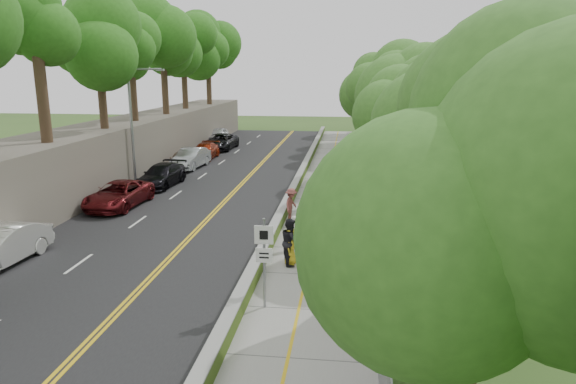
{
  "coord_description": "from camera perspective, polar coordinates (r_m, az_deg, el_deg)",
  "views": [
    {
      "loc": [
        3.73,
        -18.62,
        7.8
      ],
      "look_at": [
        0.5,
        8.0,
        1.4
      ],
      "focal_mm": 32.0,
      "sensor_mm": 36.0,
      "label": 1
    }
  ],
  "objects": [
    {
      "name": "painter_1",
      "position": [
        22.66,
        0.81,
        -4.53
      ],
      "size": [
        0.44,
        0.6,
        1.54
      ],
      "primitive_type": "imported",
      "rotation": [
        0.0,
        0.0,
        1.44
      ],
      "color": "silver",
      "rests_on": "sidewalk"
    },
    {
      "name": "sidewalk",
      "position": [
        34.53,
        4.78,
        0.36
      ],
      "size": [
        4.2,
        66.0,
        0.05
      ],
      "primitive_type": "cube",
      "color": "gray",
      "rests_on": "ground"
    },
    {
      "name": "person_far",
      "position": [
        40.97,
        5.53,
        3.63
      ],
      "size": [
        1.03,
        0.58,
        1.66
      ],
      "primitive_type": "imported",
      "rotation": [
        0.0,
        0.0,
        3.33
      ],
      "color": "black",
      "rests_on": "sidewalk"
    },
    {
      "name": "painter_3",
      "position": [
        27.05,
        0.36,
        -1.35
      ],
      "size": [
        0.9,
        1.23,
        1.7
      ],
      "primitive_type": "imported",
      "rotation": [
        0.0,
        0.0,
        1.31
      ],
      "color": "brown",
      "rests_on": "sidewalk"
    },
    {
      "name": "jersey_barrier",
      "position": [
        34.63,
        0.98,
        0.91
      ],
      "size": [
        0.42,
        66.0,
        0.6
      ],
      "primitive_type": "cube",
      "color": "#90E121",
      "rests_on": "ground"
    },
    {
      "name": "painter_0",
      "position": [
        20.95,
        0.27,
        -6.05
      ],
      "size": [
        0.63,
        0.83,
        1.53
      ],
      "primitive_type": "imported",
      "rotation": [
        0.0,
        0.0,
        1.37
      ],
      "color": "yellow",
      "rests_on": "sidewalk"
    },
    {
      "name": "rock_embankment",
      "position": [
        38.22,
        -20.02,
        3.88
      ],
      "size": [
        5.0,
        66.0,
        4.0
      ],
      "primitive_type": "cube",
      "color": "#595147",
      "rests_on": "ground"
    },
    {
      "name": "car_5",
      "position": [
        42.24,
        -10.75,
        3.71
      ],
      "size": [
        2.11,
        5.01,
        1.61
      ],
      "primitive_type": "imported",
      "rotation": [
        0.0,
        0.0,
        -0.08
      ],
      "color": "#A5A9AC",
      "rests_on": "road"
    },
    {
      "name": "road",
      "position": [
        35.7,
        -8.07,
        0.7
      ],
      "size": [
        11.2,
        66.0,
        0.04
      ],
      "primitive_type": "cube",
      "color": "black",
      "rests_on": "ground"
    },
    {
      "name": "concrete_block",
      "position": [
        20.82,
        8.11,
        -7.3
      ],
      "size": [
        1.4,
        1.12,
        0.87
      ],
      "primitive_type": "cube",
      "rotation": [
        0.0,
        0.0,
        -0.12
      ],
      "color": "slate",
      "rests_on": "sidewalk"
    },
    {
      "name": "car_3",
      "position": [
        36.11,
        -13.88,
        1.81
      ],
      "size": [
        2.4,
        5.21,
        1.48
      ],
      "primitive_type": "imported",
      "rotation": [
        0.0,
        0.0,
        -0.07
      ],
      "color": "black",
      "rests_on": "road"
    },
    {
      "name": "signpost",
      "position": [
        16.88,
        -2.67,
        -6.83
      ],
      "size": [
        0.62,
        0.09,
        3.1
      ],
      "color": "gray",
      "rests_on": "sidewalk"
    },
    {
      "name": "car_4",
      "position": [
        42.28,
        -11.72,
        3.54
      ],
      "size": [
        2.04,
        4.29,
        1.41
      ],
      "primitive_type": "imported",
      "rotation": [
        0.0,
        0.0,
        0.09
      ],
      "color": "gray",
      "rests_on": "road"
    },
    {
      "name": "construction_barrel",
      "position": [
        36.54,
        5.64,
        1.85
      ],
      "size": [
        0.56,
        0.56,
        0.92
      ],
      "primitive_type": "cylinder",
      "color": "orange",
      "rests_on": "sidewalk"
    },
    {
      "name": "car_2",
      "position": [
        31.22,
        -18.3,
        -0.28
      ],
      "size": [
        2.67,
        5.37,
        1.46
      ],
      "primitive_type": "imported",
      "rotation": [
        0.0,
        0.0,
        -0.05
      ],
      "color": "maroon",
      "rests_on": "road"
    },
    {
      "name": "car_8",
      "position": [
        56.78,
        -7.8,
        6.28
      ],
      "size": [
        2.37,
        5.0,
        1.65
      ],
      "primitive_type": "imported",
      "rotation": [
        0.0,
        0.0,
        0.09
      ],
      "color": "silver",
      "rests_on": "road"
    },
    {
      "name": "trees_fenceside",
      "position": [
        33.79,
        12.74,
        11.74
      ],
      "size": [
        7.0,
        66.0,
        14.0
      ],
      "primitive_type": null,
      "color": "#44822B",
      "rests_on": "ground"
    },
    {
      "name": "ground",
      "position": [
        20.53,
        -4.13,
        -8.94
      ],
      "size": [
        140.0,
        140.0,
        0.0
      ],
      "primitive_type": "plane",
      "color": "#33511E",
      "rests_on": "ground"
    },
    {
      "name": "streetlight",
      "position": [
        35.72,
        -16.68,
        7.79
      ],
      "size": [
        2.52,
        0.22,
        8.0
      ],
      "color": "gray",
      "rests_on": "ground"
    },
    {
      "name": "car_6",
      "position": [
        51.84,
        -7.49,
        5.57
      ],
      "size": [
        2.79,
        5.7,
        1.56
      ],
      "primitive_type": "imported",
      "rotation": [
        0.0,
        0.0,
        -0.04
      ],
      "color": "black",
      "rests_on": "road"
    },
    {
      "name": "chainlink_fence",
      "position": [
        34.32,
        8.32,
        1.85
      ],
      "size": [
        0.04,
        66.0,
        2.0
      ],
      "primitive_type": "cube",
      "color": "slate",
      "rests_on": "ground"
    },
    {
      "name": "painter_2",
      "position": [
        20.89,
        0.28,
        -5.54
      ],
      "size": [
        0.96,
        1.1,
        1.93
      ],
      "primitive_type": "imported",
      "rotation": [
        0.0,
        0.0,
        1.85
      ],
      "color": "black",
      "rests_on": "sidewalk"
    },
    {
      "name": "car_7",
      "position": [
        46.47,
        -9.24,
        4.49
      ],
      "size": [
        1.95,
        4.74,
        1.37
      ],
      "primitive_type": "imported",
      "rotation": [
        0.0,
        0.0,
        0.01
      ],
      "color": "maroon",
      "rests_on": "road"
    },
    {
      "name": "trees_embankment",
      "position": [
        37.65,
        -20.38,
        16.73
      ],
      "size": [
        6.4,
        66.0,
        13.0
      ],
      "primitive_type": null,
      "color": "#31791D",
      "rests_on": "rock_embankment"
    }
  ]
}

